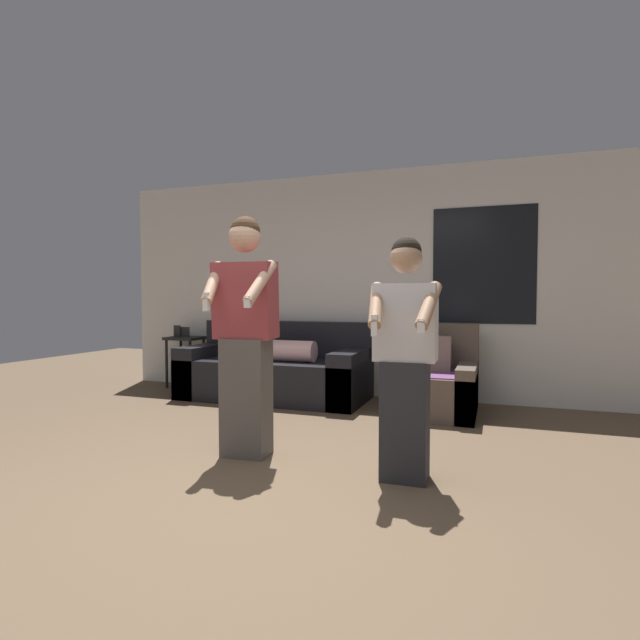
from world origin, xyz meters
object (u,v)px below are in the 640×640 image
couch (276,371)px  armchair (433,383)px  side_table (185,346)px  person_right (405,358)px  person_left (245,334)px

couch → armchair: bearing=-4.3°
armchair → side_table: 3.33m
person_right → couch: bearing=131.6°
armchair → person_left: bearing=-120.9°
armchair → couch: bearing=175.7°
person_right → side_table: bearing=144.2°
armchair → person_right: (0.06, -2.02, 0.50)m
person_left → person_right: bearing=-4.7°
couch → person_left: person_left is taller
side_table → person_left: person_left is taller
side_table → person_left: 3.18m
armchair → person_left: 2.32m
person_right → person_left: bearing=175.3°
couch → side_table: bearing=169.6°
side_table → armchair: bearing=-7.0°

